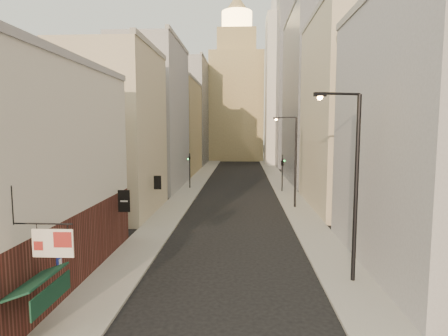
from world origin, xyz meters
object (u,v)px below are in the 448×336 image
streetlamp_near (352,177)px  streetlamp_mid (293,156)px  traffic_light_left (190,163)px  clock_tower (237,94)px  traffic_light_right (282,163)px  white_tower (283,84)px

streetlamp_near → streetlamp_mid: bearing=75.1°
streetlamp_near → traffic_light_left: size_ratio=2.07×
clock_tower → traffic_light_right: 55.12m
traffic_light_left → traffic_light_right: size_ratio=1.00×
clock_tower → streetlamp_near: size_ratio=4.35×
clock_tower → streetlamp_near: (7.54, -82.33, -11.73)m
white_tower → traffic_light_left: bearing=-114.4°
white_tower → streetlamp_mid: 50.76m
streetlamp_near → traffic_light_left: streetlamp_near is taller
streetlamp_mid → traffic_light_left: (-12.72, 12.13, -1.85)m
traffic_light_left → white_tower: bearing=-100.9°
clock_tower → traffic_light_right: bearing=-82.5°
streetlamp_near → streetlamp_mid: streetlamp_near is taller
streetlamp_near → white_tower: bearing=70.6°
streetlamp_mid → clock_tower: bearing=112.1°
streetlamp_near → traffic_light_right: size_ratio=2.07×
white_tower → traffic_light_left: size_ratio=8.30×
traffic_light_left → traffic_light_right: 12.85m
streetlamp_near → traffic_light_left: (-13.24, 31.58, -2.23)m
streetlamp_mid → traffic_light_right: size_ratio=1.93×
streetlamp_mid → white_tower: bearing=101.1°
streetlamp_near → streetlamp_mid: (-0.52, 19.44, -0.38)m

